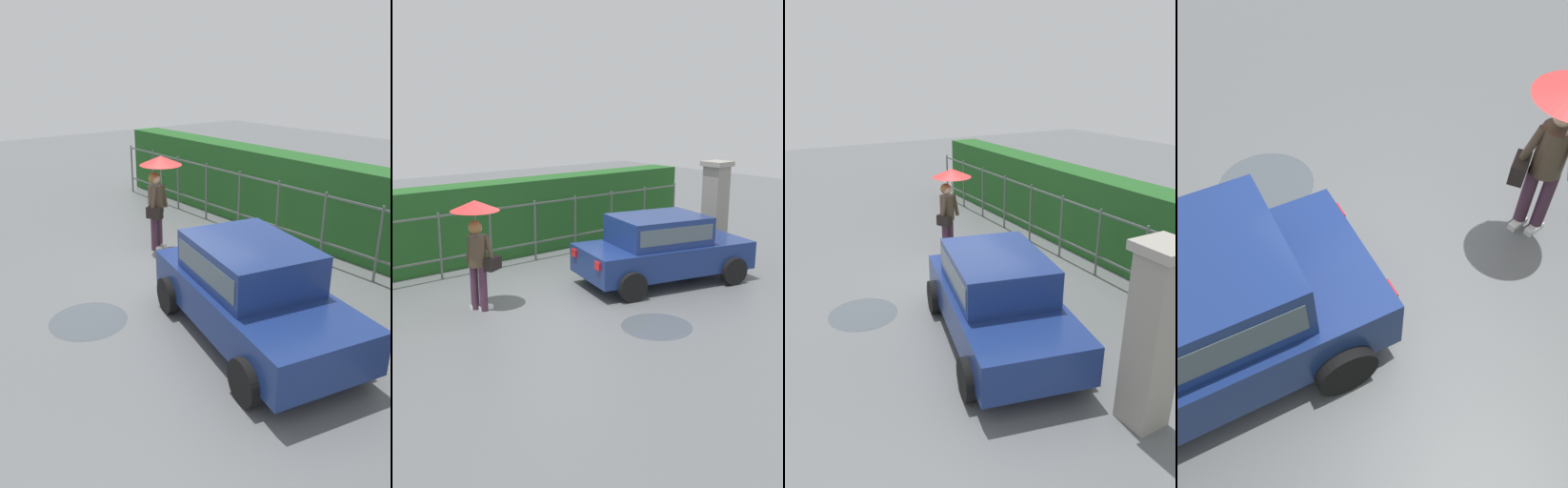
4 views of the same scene
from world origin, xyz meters
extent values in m
plane|color=slate|center=(0.00, 0.00, 0.00)|extent=(40.00, 40.00, 0.00)
cylinder|color=black|center=(1.48, 0.69, 0.30)|extent=(0.63, 0.32, 0.60)
cylinder|color=black|center=(1.09, -0.94, 0.30)|extent=(0.63, 0.32, 0.60)
cube|color=red|center=(0.82, 0.55, 0.73)|extent=(0.11, 0.21, 0.16)
cube|color=red|center=(0.56, -0.52, 0.73)|extent=(0.11, 0.21, 0.16)
cylinder|color=#47283D|center=(-1.50, 0.64, 0.43)|extent=(0.15, 0.15, 0.86)
cylinder|color=#47283D|center=(-1.42, 0.46, 0.43)|extent=(0.15, 0.15, 0.86)
cube|color=white|center=(-1.45, 0.66, 0.04)|extent=(0.26, 0.10, 0.08)
cube|color=white|center=(-1.36, 0.48, 0.04)|extent=(0.26, 0.10, 0.08)
cylinder|color=#473828|center=(-1.46, 0.55, 1.15)|extent=(0.34, 0.34, 0.58)
sphere|color=#DBAD89|center=(-1.46, 0.55, 1.58)|extent=(0.22, 0.22, 0.22)
sphere|color=olive|center=(-1.49, 0.53, 1.60)|extent=(0.25, 0.25, 0.25)
cylinder|color=#473828|center=(-1.29, 0.38, 1.18)|extent=(0.18, 0.24, 0.56)
cylinder|color=#B2B2B7|center=(-1.40, 0.66, 1.50)|extent=(0.02, 0.02, 0.77)
cube|color=black|center=(-1.24, 0.36, 0.91)|extent=(0.38, 0.29, 0.24)
cylinder|color=#4C545B|center=(0.54, -2.14, 0.00)|extent=(1.25, 1.25, 0.00)
camera|label=1|loc=(6.80, -4.89, 3.84)|focal=34.52mm
camera|label=2|loc=(-6.17, -8.50, 3.78)|focal=41.34mm
camera|label=3|loc=(8.06, -3.88, 4.18)|focal=33.73mm
camera|label=4|loc=(2.62, 2.38, 4.49)|focal=36.55mm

